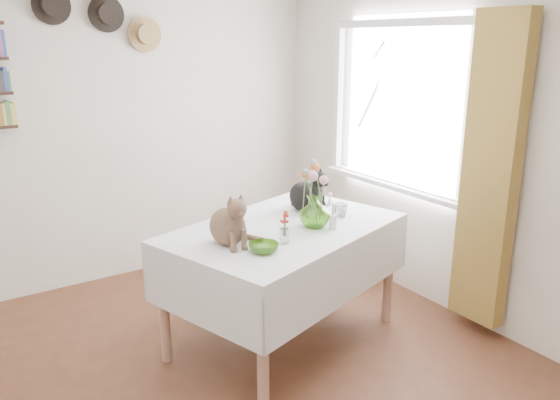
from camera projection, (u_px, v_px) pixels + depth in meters
room at (228, 200)px, 2.67m from camera, size 4.08×4.58×2.58m
window at (398, 120)px, 4.31m from camera, size 0.12×1.52×1.32m
curtain at (490, 174)px, 3.61m from camera, size 0.12×0.38×2.10m
dining_table at (284, 255)px, 3.64m from camera, size 1.77×1.40×0.83m
tabby_cat at (227, 217)px, 3.23m from camera, size 0.23×0.29×0.34m
black_cat at (304, 189)px, 3.87m from camera, size 0.32×0.34×0.32m
flower_vase at (315, 211)px, 3.55m from camera, size 0.22×0.22×0.21m
green_bowl at (264, 248)px, 3.14m from camera, size 0.22×0.22×0.05m
drinking_glass at (340, 211)px, 3.75m from camera, size 0.14×0.14×0.09m
candlestick at (333, 220)px, 3.52m from camera, size 0.05×0.05×0.17m
berry_jar at (284, 227)px, 3.27m from camera, size 0.06×0.06×0.22m
porcelain_figurine at (330, 200)px, 4.03m from camera, size 0.05×0.05×0.10m
flower_bouquet at (314, 176)px, 3.49m from camera, size 0.17×0.12×0.39m
wall_hats at (103, 18)px, 4.22m from camera, size 0.98×0.09×0.48m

